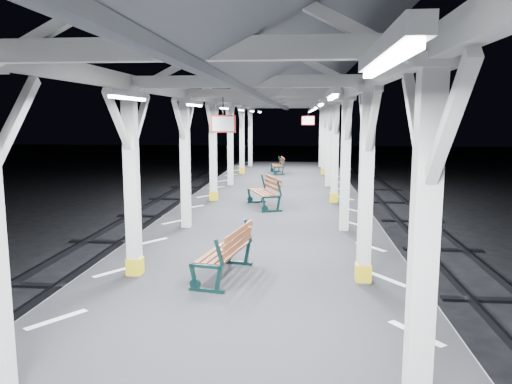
# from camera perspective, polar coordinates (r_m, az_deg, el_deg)

# --- Properties ---
(platform) EXTENTS (6.00, 50.00, 1.00)m
(platform) POSITION_cam_1_polar(r_m,az_deg,el_deg) (7.21, -2.91, -18.73)
(platform) COLOR black
(platform) RESTS_ON ground
(hazard_stripes_left) EXTENTS (1.00, 48.00, 0.01)m
(hazard_stripes_left) POSITION_cam_1_polar(r_m,az_deg,el_deg) (7.71, -21.80, -13.37)
(hazard_stripes_left) COLOR silver
(hazard_stripes_left) RESTS_ON platform
(hazard_stripes_right) EXTENTS (1.00, 48.00, 0.01)m
(hazard_stripes_right) POSITION_cam_1_polar(r_m,az_deg,el_deg) (7.09, 17.80, -15.11)
(hazard_stripes_right) COLOR silver
(hazard_stripes_right) RESTS_ON platform
(canopy) EXTENTS (5.40, 49.00, 4.65)m
(canopy) POSITION_cam_1_polar(r_m,az_deg,el_deg) (6.43, -3.21, 15.28)
(canopy) COLOR silver
(canopy) RESTS_ON platform
(bench_mid) EXTENTS (0.91, 1.75, 0.90)m
(bench_mid) POSITION_cam_1_polar(r_m,az_deg,el_deg) (8.80, -3.19, -6.76)
(bench_mid) COLOR black
(bench_mid) RESTS_ON platform
(bench_far) EXTENTS (1.22, 1.87, 0.95)m
(bench_far) POSITION_cam_1_polar(r_m,az_deg,el_deg) (15.55, 1.24, 0.09)
(bench_far) COLOR black
(bench_far) RESTS_ON platform
(bench_extra) EXTENTS (0.80, 1.58, 0.82)m
(bench_extra) POSITION_cam_1_polar(r_m,az_deg,el_deg) (24.93, 2.65, 3.13)
(bench_extra) COLOR black
(bench_extra) RESTS_ON platform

